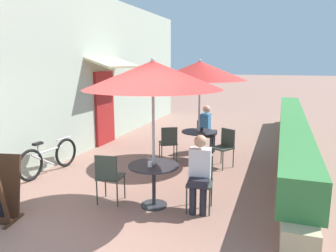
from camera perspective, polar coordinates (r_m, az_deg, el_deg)
ground_plane at (r=4.73m, az=-15.88°, el=-19.40°), size 120.00×120.00×0.00m
cafe_facade_wall at (r=10.03m, az=-10.72°, el=9.32°), size 0.98×11.11×4.20m
planter_hedge at (r=8.94m, az=20.75°, el=-1.44°), size 0.60×10.11×1.01m
patio_table_near at (r=5.45m, az=-2.49°, el=-8.55°), size 0.84×0.84×0.71m
patio_umbrella_near at (r=5.13m, az=-2.65°, el=8.84°), size 2.19×2.19×2.43m
cafe_chair_near_left at (r=5.62m, az=-10.27°, el=-8.30°), size 0.45×0.45×0.87m
cafe_chair_near_right at (r=5.39m, az=5.63°, el=-9.01°), size 0.45×0.45×0.87m
seated_patron_near_right at (r=5.23m, az=5.52°, el=-7.67°), size 0.37×0.44×1.25m
coffee_cup_near at (r=5.29m, az=-3.17°, el=-6.63°), size 0.07×0.07×0.09m
patio_table_mid at (r=8.01m, az=5.36°, el=-2.16°), size 0.84×0.84×0.71m
patio_umbrella_mid at (r=7.80m, az=5.57°, el=9.57°), size 2.19×2.19×2.43m
cafe_chair_mid_left at (r=8.75m, az=6.15°, el=-1.17°), size 0.41×0.41×0.87m
seated_patron_mid_left at (r=8.69m, az=6.89°, el=-0.12°), size 0.41×0.34×1.25m
cafe_chair_mid_right at (r=7.78m, az=0.10°, el=-2.65°), size 0.54×0.54×0.87m
cafe_chair_mid_back at (r=7.57m, az=9.83°, el=-3.20°), size 0.55×0.55×0.87m
coffee_cup_mid at (r=7.99m, az=5.91°, el=-0.57°), size 0.07×0.07×0.09m
bicycle_leaning at (r=7.51m, az=-20.02°, el=-5.22°), size 0.22×1.68×0.75m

